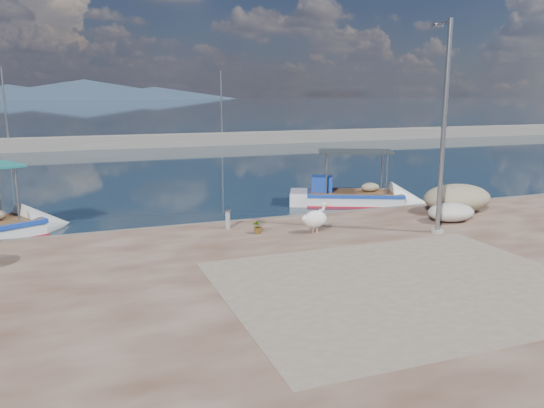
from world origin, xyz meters
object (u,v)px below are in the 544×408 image
Objects in this scene: boat_right at (353,199)px; pelican at (316,218)px; lamp_post at (443,136)px; bollard_near at (228,218)px.

boat_right reaches higher than pelican.
lamp_post is at bearing -12.38° from pelican.
boat_right reaches higher than bollard_near.
pelican is at bearing 160.36° from lamp_post.
pelican is 3.10m from bollard_near.
bollard_near is (-2.64, 1.62, -0.14)m from pelican.
pelican is at bearing -31.59° from bollard_near.
lamp_post is 10.49× the size of bollard_near.
bollard_near is at bearing 155.67° from pelican.
lamp_post is (3.92, -1.40, 2.79)m from pelican.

